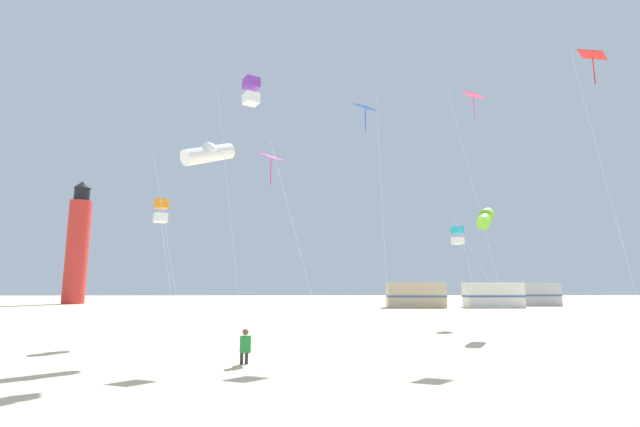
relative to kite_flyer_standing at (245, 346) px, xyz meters
The scene contains 14 objects.
kite_flyer_standing is the anchor object (origin of this frame).
kite_box_violet 10.52m from the kite_flyer_standing, 98.03° to the left, with size 1.81×1.81×11.28m.
kite_diamond_blue 12.26m from the kite_flyer_standing, 48.19° to the left, with size 1.61×1.61×11.23m.
kite_tube_lime 15.76m from the kite_flyer_standing, 37.08° to the left, with size 2.95×3.29×6.89m.
kite_box_orange 10.27m from the kite_flyer_standing, 127.11° to the left, with size 1.44×1.44×6.73m.
kite_box_cyan 18.55m from the kite_flyer_standing, 48.93° to the left, with size 1.67×1.67×6.28m.
kite_diamond_magenta 7.38m from the kite_flyer_standing, 78.38° to the left, with size 2.89×2.89×7.95m.
kite_diamond_rainbow 15.58m from the kite_flyer_standing, 28.25° to the left, with size 2.07×2.07×11.96m.
kite_diamond_scarlet 16.37m from the kite_flyer_standing, ahead, with size 1.64×1.64×11.47m.
kite_tube_white 8.89m from the kite_flyer_standing, 120.60° to the left, with size 3.48×3.51×8.93m.
lighthouse_distant 55.46m from the kite_flyer_standing, 122.24° to the left, with size 2.80×2.80×16.80m.
rv_van_tan 38.35m from the kite_flyer_standing, 68.21° to the left, with size 6.55×2.66×2.80m.
rv_van_white 42.74m from the kite_flyer_standing, 57.15° to the left, with size 6.50×2.51×2.80m.
rv_van_silver 49.79m from the kite_flyer_standing, 53.46° to the left, with size 6.49×2.49×2.80m.
Camera 1 is at (0.77, -6.92, 2.58)m, focal length 24.96 mm.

